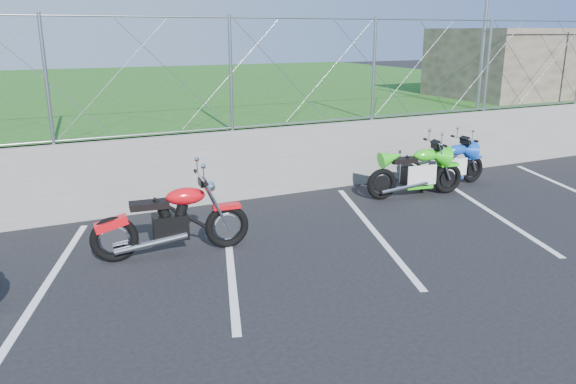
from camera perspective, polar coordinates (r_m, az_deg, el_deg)
name	(u,v)px	position (r m, az deg, el deg)	size (l,w,h in m)	color
ground	(257,282)	(7.13, -3.18, -9.07)	(90.00, 90.00, 0.00)	black
retaining_wall	(180,171)	(10.07, -10.92, 2.10)	(30.00, 0.22, 1.30)	slate
grass_field	(100,106)	(19.77, -18.60, 8.29)	(30.00, 20.00, 1.30)	#1B4E14
stone_building	(529,62)	(17.32, 23.26, 12.03)	(5.00, 3.00, 1.80)	brown
chain_link_fence	(175,76)	(9.82, -11.44, 11.49)	(28.00, 0.03, 2.00)	gray
sign_pole	(483,42)	(13.81, 19.23, 14.23)	(0.08, 0.08, 3.00)	gray
parking_lines	(305,241)	(8.43, 1.76, -4.96)	(18.29, 4.31, 0.01)	silver
naked_orange	(174,222)	(7.95, -11.50, -3.05)	(2.20, 0.75, 1.10)	black
sportbike_green	(417,173)	(10.84, 12.97, 1.85)	(1.98, 0.71, 1.03)	black
sportbike_blue	(451,166)	(11.73, 16.19, 2.53)	(1.86, 0.66, 0.96)	black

